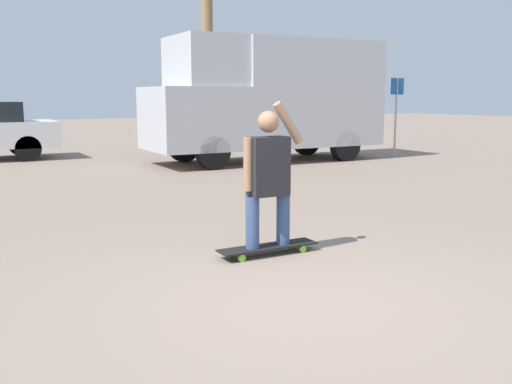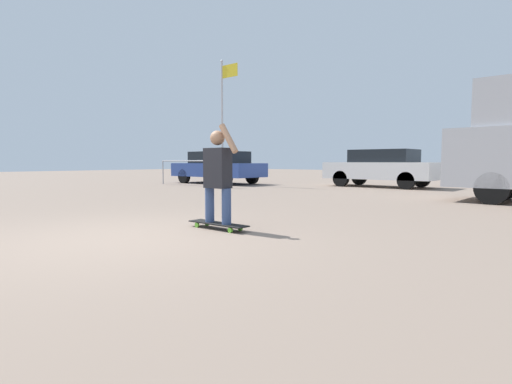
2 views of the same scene
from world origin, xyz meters
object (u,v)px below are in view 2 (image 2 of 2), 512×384
(parked_car_white, at_px, (382,167))
(parked_car_blue, at_px, (218,167))
(skateboard, at_px, (218,224))
(flagpole, at_px, (223,113))
(person_skateboarder, at_px, (218,172))

(parked_car_white, distance_m, parked_car_blue, 7.26)
(skateboard, height_order, flagpole, flagpole)
(parked_car_white, height_order, parked_car_blue, parked_car_white)
(person_skateboarder, relative_size, flagpole, 0.28)
(parked_car_white, height_order, flagpole, flagpole)
(parked_car_blue, bearing_deg, parked_car_white, 20.73)
(skateboard, xyz_separation_m, flagpole, (-8.13, 8.15, 3.03))
(skateboard, relative_size, parked_car_blue, 0.24)
(person_skateboarder, xyz_separation_m, parked_car_blue, (-9.11, 8.74, -0.08))
(person_skateboarder, height_order, parked_car_blue, person_skateboarder)
(person_skateboarder, bearing_deg, skateboard, 0.00)
(skateboard, bearing_deg, person_skateboarder, 180.00)
(person_skateboarder, relative_size, parked_car_blue, 0.33)
(parked_car_white, bearing_deg, parked_car_blue, -159.27)
(skateboard, xyz_separation_m, person_skateboarder, (-0.00, 0.00, 0.79))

